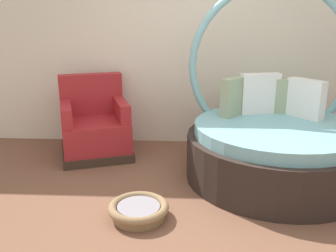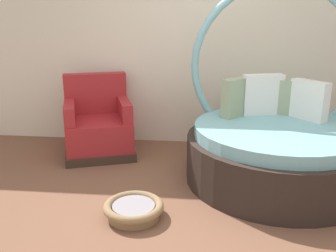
# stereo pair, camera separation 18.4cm
# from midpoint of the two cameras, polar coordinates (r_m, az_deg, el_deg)

# --- Properties ---
(ground_plane) EXTENTS (8.00, 8.00, 0.02)m
(ground_plane) POSITION_cam_midpoint_polar(r_m,az_deg,el_deg) (3.17, 2.65, -14.63)
(ground_plane) COLOR brown
(back_wall) EXTENTS (8.00, 0.12, 2.81)m
(back_wall) POSITION_cam_midpoint_polar(r_m,az_deg,el_deg) (4.75, 3.07, 14.06)
(back_wall) COLOR silver
(back_wall) RESTS_ON ground_plane
(round_daybed) EXTENTS (1.81, 1.81, 2.00)m
(round_daybed) POSITION_cam_midpoint_polar(r_m,az_deg,el_deg) (3.95, 14.85, -2.01)
(round_daybed) COLOR #2D231E
(round_daybed) RESTS_ON ground_plane
(red_armchair) EXTENTS (1.02, 1.02, 0.94)m
(red_armchair) POSITION_cam_midpoint_polar(r_m,az_deg,el_deg) (4.55, -12.38, -0.24)
(red_armchair) COLOR #38281E
(red_armchair) RESTS_ON ground_plane
(pet_basket) EXTENTS (0.51, 0.51, 0.13)m
(pet_basket) POSITION_cam_midpoint_polar(r_m,az_deg,el_deg) (3.19, -6.25, -12.77)
(pet_basket) COLOR #8E704C
(pet_basket) RESTS_ON ground_plane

